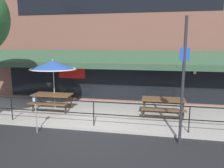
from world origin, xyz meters
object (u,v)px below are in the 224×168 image
at_px(picnic_table_centre, 163,102).
at_px(street_sign_pole, 183,81).
at_px(parking_meter_near, 35,102).
at_px(picnic_table_left, 52,97).
at_px(patio_umbrella_left, 53,65).

bearing_deg(picnic_table_centre, street_sign_pole, -79.69).
relative_size(picnic_table_centre, parking_meter_near, 1.27).
bearing_deg(picnic_table_centre, picnic_table_left, -179.04).
relative_size(picnic_table_left, parking_meter_near, 1.27).
relative_size(patio_umbrella_left, street_sign_pole, 0.60).
height_order(picnic_table_centre, patio_umbrella_left, patio_umbrella_left).
distance_m(patio_umbrella_left, street_sign_pole, 6.08).
xyz_separation_m(picnic_table_left, street_sign_pole, (5.51, -2.35, 1.34)).
height_order(picnic_table_centre, street_sign_pole, street_sign_pole).
distance_m(picnic_table_centre, patio_umbrella_left, 5.28).
xyz_separation_m(picnic_table_centre, parking_meter_near, (-4.52, -2.50, 0.44)).
distance_m(picnic_table_left, parking_meter_near, 2.51).
bearing_deg(patio_umbrella_left, picnic_table_left, -90.00).
height_order(picnic_table_centre, parking_meter_near, parking_meter_near).
xyz_separation_m(picnic_table_centre, patio_umbrella_left, (-5.06, 0.14, 1.47)).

